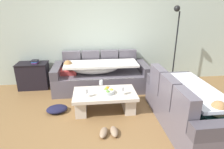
{
  "coord_description": "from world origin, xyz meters",
  "views": [
    {
      "loc": [
        -0.27,
        -2.71,
        1.95
      ],
      "look_at": [
        0.16,
        1.08,
        0.55
      ],
      "focal_mm": 30.37,
      "sensor_mm": 36.0,
      "label": 1
    }
  ],
  "objects_px": {
    "crumpled_garment": "(57,109)",
    "floor_lamp": "(175,42)",
    "fruit_bowl": "(107,91)",
    "couch_along_wall": "(100,76)",
    "book_stack_on_cabinet": "(35,62)",
    "wine_glass_near_left": "(86,91)",
    "wine_glass_far_back": "(101,83)",
    "wine_glass_near_right": "(122,89)",
    "couch_near_window": "(188,107)",
    "pair_of_shoes": "(109,132)",
    "side_cabinet": "(34,76)",
    "coffee_table": "(105,99)"
  },
  "relations": [
    {
      "from": "fruit_bowl",
      "to": "wine_glass_far_back",
      "type": "xyz_separation_m",
      "value": [
        -0.1,
        0.24,
        0.07
      ]
    },
    {
      "from": "couch_along_wall",
      "to": "book_stack_on_cabinet",
      "type": "height_order",
      "value": "couch_along_wall"
    },
    {
      "from": "fruit_bowl",
      "to": "wine_glass_near_left",
      "type": "bearing_deg",
      "value": -163.55
    },
    {
      "from": "couch_along_wall",
      "to": "fruit_bowl",
      "type": "relative_size",
      "value": 8.02
    },
    {
      "from": "fruit_bowl",
      "to": "crumpled_garment",
      "type": "xyz_separation_m",
      "value": [
        -0.97,
        0.07,
        -0.36
      ]
    },
    {
      "from": "coffee_table",
      "to": "book_stack_on_cabinet",
      "type": "height_order",
      "value": "book_stack_on_cabinet"
    },
    {
      "from": "couch_near_window",
      "to": "side_cabinet",
      "type": "height_order",
      "value": "couch_near_window"
    },
    {
      "from": "fruit_bowl",
      "to": "crumpled_garment",
      "type": "distance_m",
      "value": 1.04
    },
    {
      "from": "floor_lamp",
      "to": "coffee_table",
      "type": "bearing_deg",
      "value": -148.44
    },
    {
      "from": "fruit_bowl",
      "to": "wine_glass_far_back",
      "type": "height_order",
      "value": "wine_glass_far_back"
    },
    {
      "from": "coffee_table",
      "to": "wine_glass_near_right",
      "type": "xyz_separation_m",
      "value": [
        0.31,
        -0.13,
        0.26
      ]
    },
    {
      "from": "floor_lamp",
      "to": "pair_of_shoes",
      "type": "height_order",
      "value": "floor_lamp"
    },
    {
      "from": "coffee_table",
      "to": "wine_glass_far_back",
      "type": "distance_m",
      "value": 0.33
    },
    {
      "from": "wine_glass_near_left",
      "to": "wine_glass_near_right",
      "type": "xyz_separation_m",
      "value": [
        0.66,
        0.02,
        0.0
      ]
    },
    {
      "from": "couch_near_window",
      "to": "wine_glass_near_right",
      "type": "bearing_deg",
      "value": 64.09
    },
    {
      "from": "couch_near_window",
      "to": "pair_of_shoes",
      "type": "bearing_deg",
      "value": 95.22
    },
    {
      "from": "side_cabinet",
      "to": "pair_of_shoes",
      "type": "bearing_deg",
      "value": -50.97
    },
    {
      "from": "couch_along_wall",
      "to": "pair_of_shoes",
      "type": "bearing_deg",
      "value": -88.78
    },
    {
      "from": "couch_near_window",
      "to": "wine_glass_far_back",
      "type": "relative_size",
      "value": 11.71
    },
    {
      "from": "wine_glass_near_left",
      "to": "pair_of_shoes",
      "type": "distance_m",
      "value": 0.84
    },
    {
      "from": "fruit_bowl",
      "to": "floor_lamp",
      "type": "xyz_separation_m",
      "value": [
        1.77,
        1.15,
        0.69
      ]
    },
    {
      "from": "side_cabinet",
      "to": "floor_lamp",
      "type": "xyz_separation_m",
      "value": [
        3.47,
        -0.17,
        0.8
      ]
    },
    {
      "from": "couch_along_wall",
      "to": "wine_glass_far_back",
      "type": "relative_size",
      "value": 13.53
    },
    {
      "from": "couch_near_window",
      "to": "floor_lamp",
      "type": "bearing_deg",
      "value": -14.47
    },
    {
      "from": "wine_glass_far_back",
      "to": "pair_of_shoes",
      "type": "height_order",
      "value": "wine_glass_far_back"
    },
    {
      "from": "crumpled_garment",
      "to": "floor_lamp",
      "type": "bearing_deg",
      "value": 21.51
    },
    {
      "from": "couch_along_wall",
      "to": "coffee_table",
      "type": "xyz_separation_m",
      "value": [
        0.04,
        -1.05,
        -0.09
      ]
    },
    {
      "from": "couch_near_window",
      "to": "fruit_bowl",
      "type": "height_order",
      "value": "couch_near_window"
    },
    {
      "from": "couch_along_wall",
      "to": "coffee_table",
      "type": "bearing_deg",
      "value": -87.97
    },
    {
      "from": "book_stack_on_cabinet",
      "to": "fruit_bowl",
      "type": "bearing_deg",
      "value": -39.06
    },
    {
      "from": "wine_glass_far_back",
      "to": "pair_of_shoes",
      "type": "bearing_deg",
      "value": -86.59
    },
    {
      "from": "wine_glass_near_left",
      "to": "wine_glass_far_back",
      "type": "bearing_deg",
      "value": 50.78
    },
    {
      "from": "wine_glass_near_left",
      "to": "book_stack_on_cabinet",
      "type": "bearing_deg",
      "value": 130.81
    },
    {
      "from": "coffee_table",
      "to": "couch_near_window",
      "type": "bearing_deg",
      "value": -25.31
    },
    {
      "from": "couch_along_wall",
      "to": "wine_glass_far_back",
      "type": "bearing_deg",
      "value": -91.28
    },
    {
      "from": "couch_near_window",
      "to": "book_stack_on_cabinet",
      "type": "relative_size",
      "value": 10.08
    },
    {
      "from": "book_stack_on_cabinet",
      "to": "pair_of_shoes",
      "type": "relative_size",
      "value": 0.59
    },
    {
      "from": "fruit_bowl",
      "to": "side_cabinet",
      "type": "height_order",
      "value": "side_cabinet"
    },
    {
      "from": "couch_near_window",
      "to": "wine_glass_near_right",
      "type": "distance_m",
      "value": 1.17
    },
    {
      "from": "couch_near_window",
      "to": "wine_glass_near_left",
      "type": "height_order",
      "value": "couch_near_window"
    },
    {
      "from": "crumpled_garment",
      "to": "wine_glass_near_left",
      "type": "bearing_deg",
      "value": -17.44
    },
    {
      "from": "couch_near_window",
      "to": "wine_glass_far_back",
      "type": "bearing_deg",
      "value": 59.14
    },
    {
      "from": "crumpled_garment",
      "to": "fruit_bowl",
      "type": "bearing_deg",
      "value": -4.07
    },
    {
      "from": "couch_along_wall",
      "to": "side_cabinet",
      "type": "xyz_separation_m",
      "value": [
        -1.62,
        0.23,
        -0.01
      ]
    },
    {
      "from": "floor_lamp",
      "to": "couch_near_window",
      "type": "bearing_deg",
      "value": -104.47
    },
    {
      "from": "floor_lamp",
      "to": "couch_along_wall",
      "type": "bearing_deg",
      "value": -178.18
    },
    {
      "from": "floor_lamp",
      "to": "crumpled_garment",
      "type": "distance_m",
      "value": 3.13
    },
    {
      "from": "wine_glass_near_left",
      "to": "book_stack_on_cabinet",
      "type": "relative_size",
      "value": 0.86
    },
    {
      "from": "side_cabinet",
      "to": "crumpled_garment",
      "type": "distance_m",
      "value": 1.47
    },
    {
      "from": "couch_along_wall",
      "to": "book_stack_on_cabinet",
      "type": "relative_size",
      "value": 11.65
    }
  ]
}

